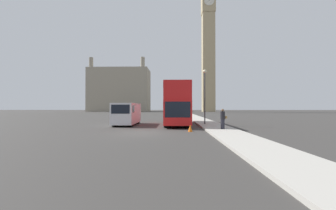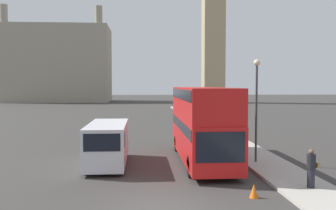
{
  "view_description": "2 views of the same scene",
  "coord_description": "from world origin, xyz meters",
  "px_view_note": "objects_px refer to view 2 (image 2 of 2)",
  "views": [
    {
      "loc": [
        2.46,
        -16.6,
        1.9
      ],
      "look_at": [
        1.88,
        6.05,
        2.14
      ],
      "focal_mm": 24.0,
      "sensor_mm": 36.0,
      "label": 1
    },
    {
      "loc": [
        -0.68,
        -13.39,
        4.48
      ],
      "look_at": [
        1.28,
        14.26,
        2.97
      ],
      "focal_mm": 40.0,
      "sensor_mm": 36.0,
      "label": 2
    }
  ],
  "objects_px": {
    "white_van": "(107,143)",
    "street_lamp": "(257,95)",
    "red_double_decker_bus": "(202,121)",
    "pedestrian": "(311,168)"
  },
  "relations": [
    {
      "from": "white_van",
      "to": "street_lamp",
      "type": "bearing_deg",
      "value": -1.74
    },
    {
      "from": "red_double_decker_bus",
      "to": "white_van",
      "type": "distance_m",
      "value": 5.52
    },
    {
      "from": "pedestrian",
      "to": "street_lamp",
      "type": "relative_size",
      "value": 0.28
    },
    {
      "from": "red_double_decker_bus",
      "to": "street_lamp",
      "type": "bearing_deg",
      "value": -16.1
    },
    {
      "from": "white_van",
      "to": "pedestrian",
      "type": "relative_size",
      "value": 3.7
    },
    {
      "from": "pedestrian",
      "to": "red_double_decker_bus",
      "type": "bearing_deg",
      "value": 120.21
    },
    {
      "from": "red_double_decker_bus",
      "to": "street_lamp",
      "type": "height_order",
      "value": "street_lamp"
    },
    {
      "from": "street_lamp",
      "to": "red_double_decker_bus",
      "type": "bearing_deg",
      "value": 163.9
    },
    {
      "from": "red_double_decker_bus",
      "to": "white_van",
      "type": "relative_size",
      "value": 1.7
    },
    {
      "from": "red_double_decker_bus",
      "to": "pedestrian",
      "type": "height_order",
      "value": "red_double_decker_bus"
    }
  ]
}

